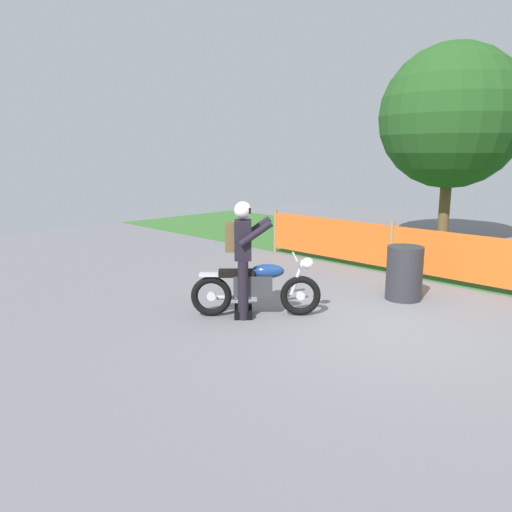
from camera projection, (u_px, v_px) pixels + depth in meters
The scene contains 6 objects.
ground at pixel (389, 325), 6.91m from camera, with size 24.00×24.00×0.02m, color slate.
barrier_fence at pixel (471, 259), 8.63m from camera, with size 9.45×0.08×1.05m.
tree_leftmost at pixel (451, 117), 12.44m from camera, with size 3.60×3.60×5.06m.
motorcycle_lead at pixel (257, 287), 7.22m from camera, with size 1.39×1.46×0.91m.
rider_lead at pixel (242, 253), 7.11m from camera, with size 0.76×0.77×1.69m.
oil_drum at pixel (404, 273), 8.05m from camera, with size 0.58×0.58×0.88m, color #2D2D33.
Camera 1 is at (3.36, -5.94, 2.35)m, focal length 34.63 mm.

